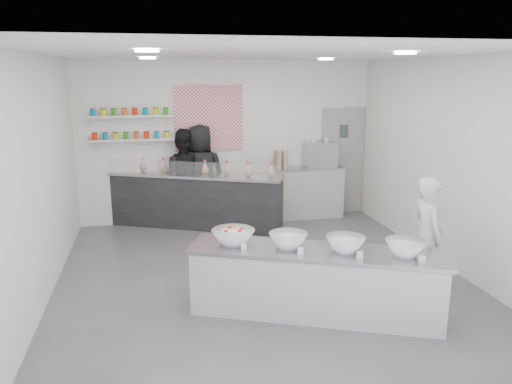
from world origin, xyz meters
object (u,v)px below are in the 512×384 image
at_px(back_bar, 195,200).
at_px(espresso_machine, 320,155).
at_px(prep_counter, 315,283).
at_px(woman_prep, 427,238).
at_px(staff_left, 184,177).
at_px(espresso_ledge, 308,192).
at_px(staff_right, 201,174).

relative_size(back_bar, espresso_machine, 5.32).
bearing_deg(prep_counter, woman_prep, 31.33).
bearing_deg(woman_prep, espresso_machine, 7.30).
bearing_deg(back_bar, staff_left, 151.06).
height_order(espresso_ledge, espresso_machine, espresso_machine).
height_order(prep_counter, staff_right, staff_right).
distance_m(woman_prep, staff_right, 4.50).
xyz_separation_m(espresso_machine, staff_right, (-2.29, 0.07, -0.30)).
relative_size(espresso_machine, woman_prep, 0.39).
distance_m(prep_counter, back_bar, 3.89).
xyz_separation_m(espresso_ledge, woman_prep, (0.36, -3.71, 0.27)).
xyz_separation_m(back_bar, staff_left, (-0.18, 0.25, 0.40)).
distance_m(back_bar, espresso_machine, 2.54).
relative_size(woman_prep, staff_right, 0.83).
height_order(staff_left, staff_right, staff_right).
bearing_deg(staff_right, staff_left, 12.10).
bearing_deg(espresso_machine, staff_right, 178.36).
relative_size(prep_counter, staff_right, 1.58).
xyz_separation_m(staff_left, staff_right, (0.32, 0.00, 0.03)).
height_order(espresso_ledge, woman_prep, woman_prep).
bearing_deg(staff_right, espresso_ledge, -169.71).
bearing_deg(espresso_machine, espresso_ledge, 180.00).
relative_size(staff_left, staff_right, 0.96).
bearing_deg(back_bar, staff_right, 86.86).
distance_m(prep_counter, staff_right, 4.13).
height_order(back_bar, staff_left, staff_left).
bearing_deg(espresso_machine, staff_left, 178.56).
xyz_separation_m(prep_counter, staff_right, (-0.92, 3.99, 0.53)).
bearing_deg(espresso_ledge, espresso_machine, 0.00).
height_order(espresso_machine, staff_left, staff_left).
bearing_deg(staff_right, prep_counter, 115.02).
xyz_separation_m(prep_counter, espresso_machine, (1.38, 3.92, 0.83)).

